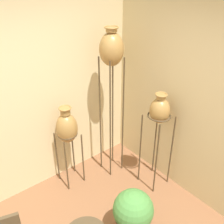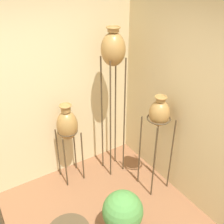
# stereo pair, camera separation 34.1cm
# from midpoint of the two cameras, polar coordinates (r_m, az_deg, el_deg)

# --- Properties ---
(wall_back) EXTENTS (7.55, 0.06, 2.70)m
(wall_back) POSITION_cam_midpoint_polar(r_m,az_deg,el_deg) (3.36, -25.01, 1.39)
(wall_back) COLOR beige
(wall_back) RESTS_ON ground_plane
(vase_stand_tall) EXTENTS (0.31, 0.31, 2.15)m
(vase_stand_tall) POSITION_cam_midpoint_polar(r_m,az_deg,el_deg) (3.29, -3.15, 12.47)
(vase_stand_tall) COLOR #473823
(vase_stand_tall) RESTS_ON ground_plane
(vase_stand_medium) EXTENTS (0.32, 0.32, 1.41)m
(vase_stand_medium) POSITION_cam_midpoint_polar(r_m,az_deg,el_deg) (3.32, 7.43, -0.32)
(vase_stand_medium) COLOR #473823
(vase_stand_medium) RESTS_ON ground_plane
(vase_stand_short) EXTENTS (0.28, 0.28, 1.21)m
(vase_stand_short) POSITION_cam_midpoint_polar(r_m,az_deg,el_deg) (3.52, -12.54, -3.61)
(vase_stand_short) COLOR #473823
(vase_stand_short) RESTS_ON ground_plane
(potted_plant) EXTENTS (0.45, 0.45, 0.67)m
(potted_plant) POSITION_cam_midpoint_polar(r_m,az_deg,el_deg) (3.12, 1.23, -21.67)
(potted_plant) COLOR brown
(potted_plant) RESTS_ON ground_plane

